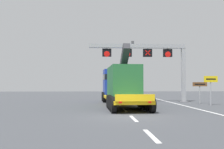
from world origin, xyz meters
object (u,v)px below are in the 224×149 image
at_px(overhead_lane_gantry, 150,55).
at_px(tourist_info_sign_brown, 200,87).
at_px(exit_sign_yellow, 211,83).
at_px(heavy_haul_truck_yellow, 120,84).

height_order(overhead_lane_gantry, tourist_info_sign_brown, overhead_lane_gantry).
distance_m(exit_sign_yellow, tourist_info_sign_brown, 2.12).
bearing_deg(tourist_info_sign_brown, overhead_lane_gantry, 152.37).
distance_m(overhead_lane_gantry, exit_sign_yellow, 7.35).
distance_m(heavy_haul_truck_yellow, exit_sign_yellow, 8.63).
height_order(overhead_lane_gantry, exit_sign_yellow, overhead_lane_gantry).
distance_m(heavy_haul_truck_yellow, tourist_info_sign_brown, 8.35).
relative_size(overhead_lane_gantry, tourist_info_sign_brown, 5.01).
height_order(heavy_haul_truck_yellow, exit_sign_yellow, heavy_haul_truck_yellow).
height_order(exit_sign_yellow, tourist_info_sign_brown, exit_sign_yellow).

